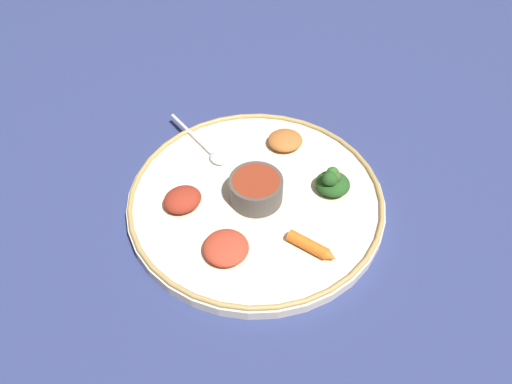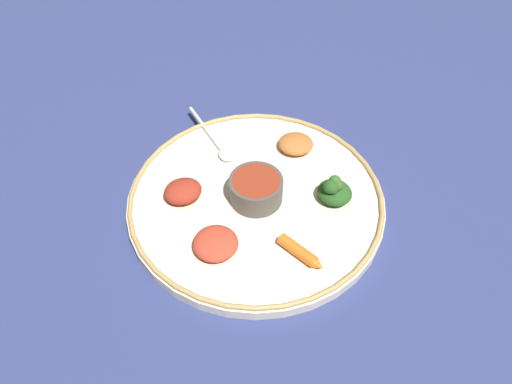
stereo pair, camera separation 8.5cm
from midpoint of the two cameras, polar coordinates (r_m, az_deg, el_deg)
The scene contains 10 objects.
ground_plane at distance 0.87m, azimuth -2.78°, elevation -1.61°, with size 2.40×2.40×0.00m, color navy.
platter at distance 0.87m, azimuth -2.80°, elevation -1.22°, with size 0.42×0.42×0.02m, color beige.
platter_rim at distance 0.86m, azimuth -2.83°, elevation -0.69°, with size 0.42×0.42×0.01m, color tan.
center_bowl at distance 0.84m, azimuth -2.88°, elevation 0.20°, with size 0.09×0.09×0.04m.
spoon at distance 0.95m, azimuth -8.10°, elevation 4.71°, with size 0.06×0.16×0.01m.
greens_pile at distance 0.86m, azimuth 5.48°, elevation 0.92°, with size 0.06×0.07×0.05m.
carrot_near_spoon at distance 0.79m, azimuth 2.94°, elevation -6.08°, with size 0.02×0.08×0.02m.
mound_berbere_red at distance 0.79m, azimuth -6.37°, elevation -6.19°, with size 0.07×0.07×0.03m, color #B73D28.
mound_beet at distance 0.85m, azimuth -10.78°, elevation -0.96°, with size 0.06×0.05×0.03m, color maroon.
mound_chickpea at distance 0.94m, azimuth 0.57°, elevation 5.47°, with size 0.06×0.06×0.02m, color #B2662D.
Camera 1 is at (-0.45, -0.34, 0.67)m, focal length 37.04 mm.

